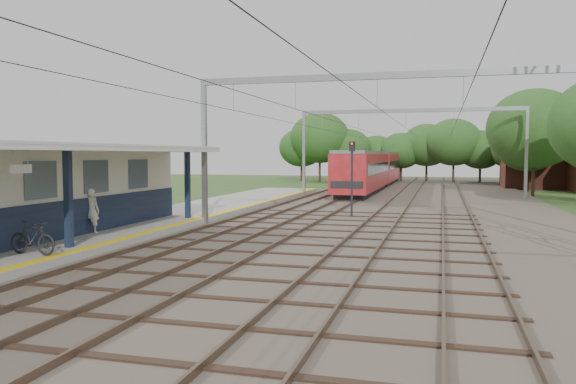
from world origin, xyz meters
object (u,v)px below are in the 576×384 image
(bicycle, at_px, (32,238))
(signal_post, at_px, (352,171))
(person, at_px, (91,211))
(train, at_px, (375,169))

(bicycle, relative_size, signal_post, 0.43)
(person, relative_size, signal_post, 0.43)
(bicycle, bearing_deg, signal_post, -19.78)
(bicycle, relative_size, train, 0.05)
(person, bearing_deg, signal_post, -134.16)
(bicycle, height_order, train, train)
(bicycle, bearing_deg, person, 19.75)
(person, height_order, train, train)
(person, relative_size, train, 0.05)
(bicycle, distance_m, train, 42.52)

